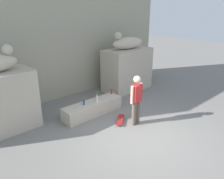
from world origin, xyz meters
TOP-DOWN VIEW (x-y plane):
  - ground_plane at (0.00, 0.00)m, footprint 40.00×40.00m
  - facade_wall at (0.00, 4.76)m, footprint 11.50×0.60m
  - pedestal_right at (2.85, 3.32)m, footprint 2.24×1.15m
  - statue_reclining_right at (2.82, 3.32)m, footprint 1.65×0.74m
  - ledge_block at (0.00, 2.29)m, footprint 2.33×0.62m
  - skater at (0.59, 0.75)m, footprint 0.54×0.23m
  - skateboard at (0.33, 1.21)m, footprint 0.75×0.66m
  - bottle_blue at (-0.36, 2.32)m, footprint 0.06×0.06m
  - bottle_red at (1.05, 2.43)m, footprint 0.06×0.06m
  - bottle_clear at (0.15, 2.21)m, footprint 0.07×0.07m
  - bottle_green at (0.32, 2.40)m, footprint 0.06×0.06m

SIDE VIEW (x-z plane):
  - ground_plane at x=0.00m, z-range 0.00..0.00m
  - skateboard at x=0.33m, z-range 0.02..0.10m
  - ledge_block at x=0.00m, z-range 0.00..0.47m
  - bottle_blue at x=-0.36m, z-range 0.45..0.70m
  - bottle_red at x=1.05m, z-range 0.45..0.70m
  - bottle_green at x=0.32m, z-range 0.45..0.73m
  - bottle_clear at x=0.15m, z-range 0.45..0.73m
  - skater at x=0.59m, z-range 0.09..1.76m
  - pedestal_right at x=2.85m, z-range 0.00..1.89m
  - statue_reclining_right at x=2.82m, z-range 1.78..2.56m
  - facade_wall at x=0.00m, z-range 0.00..5.29m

